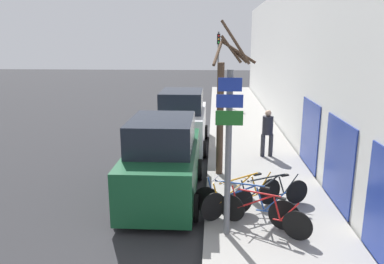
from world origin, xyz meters
name	(u,v)px	position (x,y,z in m)	size (l,w,h in m)	color
ground_plane	(183,148)	(0.00, 11.20, 0.00)	(80.00, 80.00, 0.00)	#28282B
sidewalk_curb	(244,131)	(2.60, 14.00, 0.07)	(3.20, 32.00, 0.15)	gray
building_facade	(287,61)	(4.35, 13.93, 3.23)	(0.23, 32.00, 6.50)	silver
signpost	(228,149)	(1.48, 4.36, 2.01)	(0.54, 0.15, 3.43)	#595B60
bicycle_0	(263,214)	(2.25, 4.56, 0.52)	(1.85, 1.09, 0.87)	black
bicycle_1	(244,205)	(1.88, 4.91, 0.55)	(2.29, 0.93, 0.94)	black
bicycle_2	(243,197)	(1.88, 5.40, 0.54)	(1.96, 1.36, 0.92)	black
bicycle_3	(270,194)	(2.55, 5.64, 0.52)	(2.00, 0.93, 0.84)	black
parked_car_0	(163,162)	(-0.15, 6.50, 1.00)	(2.00, 4.32, 2.19)	#144728
parked_car_1	(182,122)	(-0.05, 11.35, 1.04)	(1.96, 4.15, 2.27)	silver
pedestrian_near	(267,130)	(3.04, 9.89, 1.10)	(0.43, 0.37, 1.65)	#333338
street_tree	(222,105)	(1.42, 8.00, 2.28)	(1.24, 1.29, 4.53)	#4C3828
traffic_light	(218,58)	(1.41, 21.26, 3.03)	(0.20, 0.30, 4.50)	#595B60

